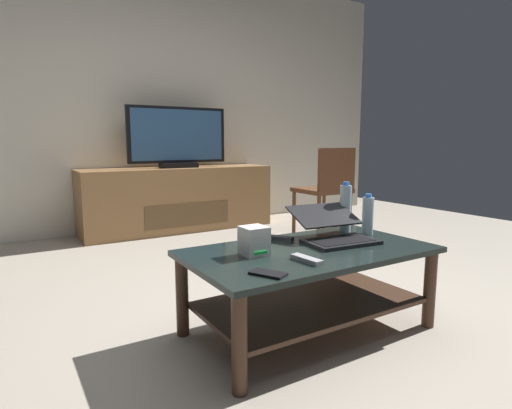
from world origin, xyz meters
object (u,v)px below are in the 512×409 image
Objects in this scene: tv_remote at (307,259)px; soundbar_remote at (278,238)px; water_bottle_near at (368,215)px; water_bottle_far at (345,208)px; router_box at (254,241)px; cell_phone at (268,274)px; coffee_table at (309,274)px; dining_chair at (327,187)px; laptop at (334,230)px; television at (178,139)px; media_cabinet at (179,199)px.

soundbar_remote is (0.13, 0.40, 0.00)m from tv_remote.
water_bottle_far is at bearing 118.61° from water_bottle_near.
router_box reaches higher than cell_phone.
water_bottle_near is 0.93m from cell_phone.
coffee_table is 7.41× the size of tv_remote.
coffee_table is 2.02m from dining_chair.
cell_phone is (-0.59, -0.29, -0.05)m from laptop.
cell_phone is 0.25m from tv_remote.
dining_chair is 6.63× the size of router_box.
laptop is 1.80× the size of water_bottle_near.
water_bottle_far is at bearing 12.58° from router_box.
tv_remote is (-0.15, -0.17, 0.14)m from coffee_table.
water_bottle_far is at bearing 33.68° from laptop.
media_cabinet is at bearing 90.00° from television.
soundbar_remote is (-0.36, -2.35, -0.53)m from television.
coffee_table is at bearing 2.95° from cell_phone.
cell_phone is 0.88× the size of tv_remote.
television is 2.58× the size of laptop.
television is 2.65m from router_box.
router_box is 0.77m from water_bottle_near.
media_cabinet is at bearing 48.21° from soundbar_remote.
coffee_table is 0.53m from water_bottle_far.
cell_phone is 0.59m from soundbar_remote.
coffee_table is 0.26m from tv_remote.
dining_chair is at bearing 52.44° from water_bottle_far.
media_cabinet is 6.95× the size of water_bottle_far.
media_cabinet is 8.83× the size of water_bottle_near.
coffee_table is at bearing -163.62° from laptop.
soundbar_remote is at bearing 24.07° from cell_phone.
dining_chair is 1.64m from water_bottle_near.
dining_chair is 3.05× the size of water_bottle_far.
router_box is 0.33m from soundbar_remote.
water_bottle_near is at bearing 16.24° from tv_remote.
laptop is at bearing -130.13° from dining_chair.
water_bottle_near is 0.79× the size of water_bottle_far.
tv_remote is 0.42m from soundbar_remote.
coffee_table is at bearing -97.55° from television.
router_box is at bearing -103.79° from media_cabinet.
coffee_table is at bearing -133.51° from dining_chair.
television reaches higher than water_bottle_near.
water_bottle_far is (0.42, 0.20, 0.26)m from coffee_table.
soundbar_remote is at bearing 163.96° from water_bottle_near.
cell_phone is (-0.39, -0.23, 0.13)m from coffee_table.
water_bottle_near is (-0.90, -1.37, 0.02)m from dining_chair.
dining_chair reaches higher than coffee_table.
water_bottle_near is at bearing -61.39° from water_bottle_far.
soundbar_remote is (0.26, 0.19, -0.06)m from router_box.
water_bottle_near is at bearing 3.26° from router_box.
tv_remote is at bearing -158.00° from water_bottle_near.
television reaches higher than water_bottle_far.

